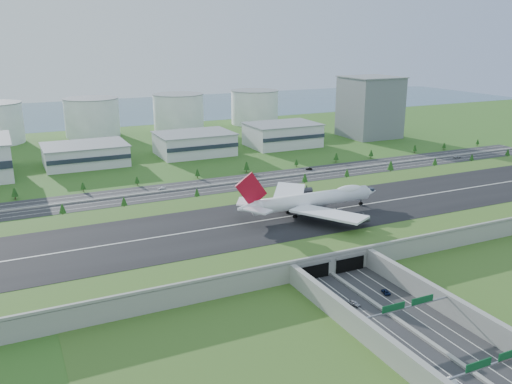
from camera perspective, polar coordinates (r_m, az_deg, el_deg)
name	(u,v)px	position (r m, az deg, el deg)	size (l,w,h in m)	color
ground	(275,235)	(262.95, 2.00, -4.51)	(1200.00, 1200.00, 0.00)	#29561A
airfield_deck	(275,227)	(261.44, 2.02, -3.67)	(520.00, 100.00, 9.20)	gray
underpass_road	(416,324)	(187.17, 16.48, -13.16)	(38.80, 120.40, 8.00)	#28282B
sign_gantry_near	(408,308)	(188.34, 15.67, -11.68)	(38.70, 0.70, 9.80)	gray
sign_gantry_far	(494,365)	(167.58, 23.76, -16.29)	(38.70, 0.70, 9.80)	gray
north_expressway	(207,186)	(345.82, -5.22, 0.58)	(560.00, 36.00, 0.12)	#28282B
tree_row	(201,181)	(341.83, -5.77, 1.14)	(501.50, 48.72, 8.49)	#3D2819
hangar_mid_a	(85,155)	(420.44, -17.53, 3.76)	(58.00, 42.00, 15.00)	silver
hangar_mid_b	(194,144)	(439.20, -6.50, 5.06)	(58.00, 42.00, 17.00)	silver
hangar_mid_c	(282,135)	(470.39, 2.79, 6.02)	(58.00, 42.00, 19.00)	silver
office_tower	(370,107)	(522.67, 11.90, 8.72)	(46.00, 46.00, 55.00)	slate
fuel_tank_b	(92,117)	(539.24, -16.86, 7.53)	(50.00, 50.00, 35.00)	silver
fuel_tank_c	(179,112)	(557.97, -8.15, 8.33)	(50.00, 50.00, 35.00)	silver
fuel_tank_d	(255,107)	(588.50, -0.14, 8.90)	(50.00, 50.00, 35.00)	silver
bay_water	(100,111)	(713.37, -16.13, 8.16)	(1200.00, 260.00, 0.06)	#3D6175
boeing_747	(311,200)	(267.79, 5.80, -0.82)	(79.56, 75.23, 24.60)	white
car_0	(354,303)	(200.54, 10.29, -11.44)	(1.91, 4.75, 1.62)	#AEAEB2
car_1	(453,382)	(167.63, 20.03, -18.31)	(1.61, 4.62, 1.52)	white
car_2	(386,292)	(211.34, 13.50, -10.17)	(2.24, 4.87, 1.35)	#0B1739
car_5	(309,169)	(388.47, 5.61, 2.46)	(1.64, 4.72, 1.55)	black
car_6	(457,157)	(452.41, 20.43, 3.49)	(2.85, 6.19, 1.72)	#BAB9BE
car_7	(161,188)	(343.07, -9.92, 0.41)	(2.08, 5.12, 1.49)	white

